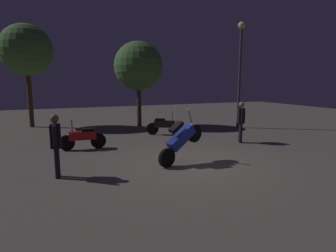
# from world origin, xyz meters

# --- Properties ---
(ground_plane) EXTENTS (40.00, 40.00, 0.00)m
(ground_plane) POSITION_xyz_m (0.00, 0.00, 0.00)
(ground_plane) COLOR #605951
(motorcycle_blue_foreground) EXTENTS (1.62, 0.59, 1.63)m
(motorcycle_blue_foreground) POSITION_xyz_m (-0.27, 0.13, 0.74)
(motorcycle_blue_foreground) COLOR black
(motorcycle_blue_foreground) RESTS_ON ground_plane
(motorcycle_black_parked_left) EXTENTS (1.52, 0.84, 1.11)m
(motorcycle_black_parked_left) POSITION_xyz_m (0.99, 4.54, 0.44)
(motorcycle_black_parked_left) COLOR black
(motorcycle_black_parked_left) RESTS_ON ground_plane
(motorcycle_red_parked_right) EXTENTS (1.66, 0.36, 1.11)m
(motorcycle_red_parked_right) POSITION_xyz_m (-2.78, 3.14, 0.44)
(motorcycle_red_parked_right) COLOR black
(motorcycle_red_parked_right) RESTS_ON ground_plane
(person_rider_beside) EXTENTS (0.27, 0.67, 1.64)m
(person_rider_beside) POSITION_xyz_m (-3.70, 0.28, 0.97)
(person_rider_beside) COLOR black
(person_rider_beside) RESTS_ON ground_plane
(person_bystander_far) EXTENTS (0.38, 0.63, 1.65)m
(person_bystander_far) POSITION_xyz_m (3.20, 1.83, 0.98)
(person_bystander_far) COLOR black
(person_bystander_far) RESTS_ON ground_plane
(streetlamp_near) EXTENTS (0.36, 0.36, 5.44)m
(streetlamp_near) POSITION_xyz_m (5.37, 4.90, 3.42)
(streetlamp_near) COLOR #38383D
(streetlamp_near) RESTS_ON ground_plane
(tree_left_bg) EXTENTS (2.68, 2.68, 5.41)m
(tree_left_bg) POSITION_xyz_m (-4.79, 9.46, 4.05)
(tree_left_bg) COLOR #4C331E
(tree_left_bg) RESTS_ON ground_plane
(tree_center_bg) EXTENTS (2.61, 2.61, 4.57)m
(tree_center_bg) POSITION_xyz_m (0.66, 7.39, 3.25)
(tree_center_bg) COLOR #4C331E
(tree_center_bg) RESTS_ON ground_plane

